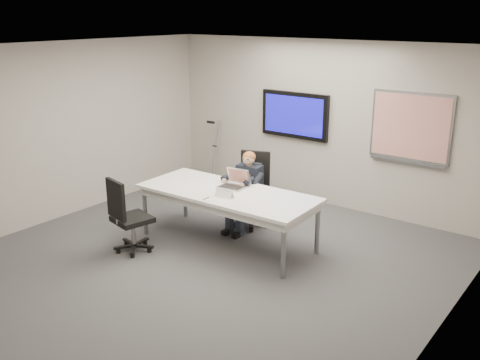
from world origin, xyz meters
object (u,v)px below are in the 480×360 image
Objects in this scene: office_chair_far at (252,203)px; seated_person at (243,200)px; laptop at (235,182)px; conference_table at (228,197)px; office_chair_near at (130,229)px.

office_chair_far is 0.28m from seated_person.
office_chair_far is at bearing 94.25° from laptop.
conference_table is 2.42× the size of office_chair_near.
seated_person reaches higher than laptop.
office_chair_near is (-0.91, -1.04, -0.37)m from conference_table.
office_chair_far is (-0.14, 0.78, -0.35)m from conference_table.
office_chair_far is 2.97× the size of laptop.
office_chair_far is 1.07× the size of office_chair_near.
office_chair_far is 0.95× the size of seated_person.
conference_table is 1.43m from office_chair_near.
office_chair_far is at bearing 98.45° from conference_table.
laptop is (0.86, 1.27, 0.52)m from office_chair_near.
office_chair_far reaches higher than conference_table.
laptop is at bearing -111.74° from office_chair_near.
conference_table is 0.59m from seated_person.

